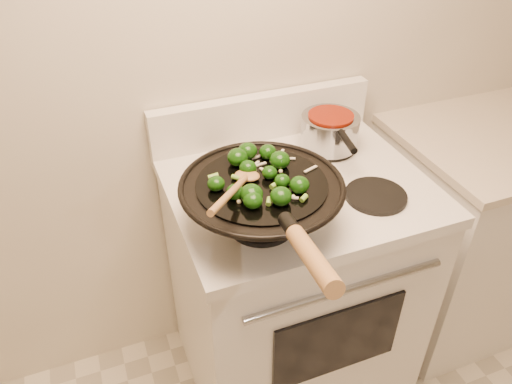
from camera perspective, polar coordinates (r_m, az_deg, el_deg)
name	(u,v)px	position (r m, az deg, el deg)	size (l,w,h in m)	color
stove	(292,285)	(1.82, 4.09, -10.54)	(0.78, 0.67, 1.08)	white
counter_unit	(477,228)	(2.27, 23.97, -3.80)	(0.78, 0.62, 0.91)	white
wok	(262,202)	(1.30, 0.71, -1.14)	(0.43, 0.71, 0.27)	black
stirfry	(259,175)	(1.27, 0.37, 1.98)	(0.30, 0.28, 0.05)	#0F3708
wooden_spoon	(238,185)	(1.21, -2.07, 0.79)	(0.21, 0.27, 0.10)	#9B6D3D
saucepan	(330,130)	(1.68, 8.43, 6.98)	(0.19, 0.31, 0.11)	#979A9F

